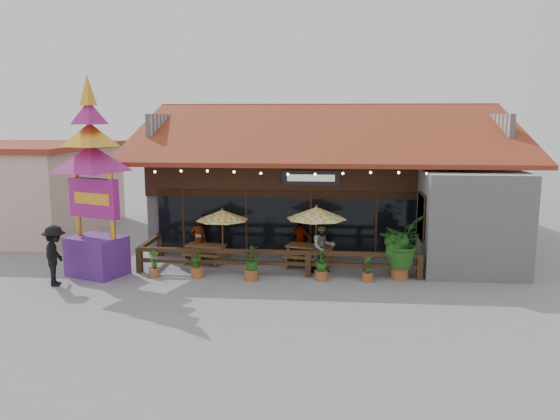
# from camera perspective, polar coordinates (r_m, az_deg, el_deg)

# --- Properties ---
(ground) EXTENTS (100.00, 100.00, 0.00)m
(ground) POSITION_cam_1_polar(r_m,az_deg,el_deg) (19.58, 4.46, -6.57)
(ground) COLOR gray
(ground) RESTS_ON ground
(restaurant_building) EXTENTS (15.50, 14.73, 6.09)m
(restaurant_building) POSITION_cam_1_polar(r_m,az_deg,el_deg) (25.62, 5.28, 2.32)
(restaurant_building) COLOR #BAB9BF
(restaurant_building) RESTS_ON ground
(patio_railing) EXTENTS (10.00, 2.60, 0.92)m
(patio_railing) POSITION_cam_1_polar(r_m,az_deg,el_deg) (19.31, -2.25, -4.89)
(patio_railing) COLOR #412C17
(patio_railing) RESTS_ON ground
(neighbor_building) EXTENTS (8.40, 8.40, 4.22)m
(neighbor_building) POSITION_cam_1_polar(r_m,az_deg,el_deg) (29.25, -26.18, 2.14)
(neighbor_building) COLOR beige
(neighbor_building) RESTS_ON ground
(umbrella_left) EXTENTS (2.63, 2.63, 2.12)m
(umbrella_left) POSITION_cam_1_polar(r_m,az_deg,el_deg) (20.47, -6.06, -0.55)
(umbrella_left) COLOR brown
(umbrella_left) RESTS_ON ground
(umbrella_right) EXTENTS (2.44, 2.44, 2.35)m
(umbrella_right) POSITION_cam_1_polar(r_m,az_deg,el_deg) (19.71, 3.83, -0.33)
(umbrella_right) COLOR brown
(umbrella_right) RESTS_ON ground
(picnic_table_left) EXTENTS (1.70, 1.54, 0.71)m
(picnic_table_left) POSITION_cam_1_polar(r_m,az_deg,el_deg) (20.92, -7.74, -4.22)
(picnic_table_left) COLOR brown
(picnic_table_left) RESTS_ON ground
(picnic_table_right) EXTENTS (1.98, 1.82, 0.80)m
(picnic_table_right) POSITION_cam_1_polar(r_m,az_deg,el_deg) (20.23, 3.13, -4.43)
(picnic_table_right) COLOR brown
(picnic_table_right) RESTS_ON ground
(thai_sign_tower) EXTENTS (3.55, 3.55, 7.39)m
(thai_sign_tower) POSITION_cam_1_polar(r_m,az_deg,el_deg) (19.64, -19.06, 4.58)
(thai_sign_tower) COLOR #582486
(thai_sign_tower) RESTS_ON ground
(tropical_plant) EXTENTS (1.85, 1.96, 2.16)m
(tropical_plant) POSITION_cam_1_polar(r_m,az_deg,el_deg) (18.98, 12.52, -3.44)
(tropical_plant) COLOR #935528
(tropical_plant) RESTS_ON ground
(diner_a) EXTENTS (0.62, 0.41, 1.67)m
(diner_a) POSITION_cam_1_polar(r_m,az_deg,el_deg) (21.22, -8.51, -3.04)
(diner_a) COLOR #391D12
(diner_a) RESTS_ON ground
(diner_b) EXTENTS (1.11, 1.00, 1.87)m
(diner_b) POSITION_cam_1_polar(r_m,az_deg,el_deg) (19.39, 4.50, -3.88)
(diner_b) COLOR #391D12
(diner_b) RESTS_ON ground
(diner_c) EXTENTS (1.01, 0.77, 1.60)m
(diner_c) POSITION_cam_1_polar(r_m,az_deg,el_deg) (20.96, 2.20, -3.19)
(diner_c) COLOR #391D12
(diner_c) RESTS_ON ground
(pedestrian) EXTENTS (1.06, 1.45, 2.00)m
(pedestrian) POSITION_cam_1_polar(r_m,az_deg,el_deg) (19.34, -22.46, -4.42)
(pedestrian) COLOR black
(pedestrian) RESTS_ON ground
(planter_a) EXTENTS (0.39, 0.38, 0.94)m
(planter_a) POSITION_cam_1_polar(r_m,az_deg,el_deg) (19.43, -13.01, -5.72)
(planter_a) COLOR #935528
(planter_a) RESTS_ON ground
(planter_b) EXTENTS (0.48, 0.51, 1.09)m
(planter_b) POSITION_cam_1_polar(r_m,az_deg,el_deg) (19.10, -8.63, -5.53)
(planter_b) COLOR #935528
(planter_b) RESTS_ON ground
(planter_c) EXTENTS (0.90, 0.89, 1.12)m
(planter_c) POSITION_cam_1_polar(r_m,az_deg,el_deg) (18.55, -3.05, -5.45)
(planter_c) COLOR #935528
(planter_c) RESTS_ON ground
(planter_d) EXTENTS (0.48, 0.48, 1.02)m
(planter_d) POSITION_cam_1_polar(r_m,az_deg,el_deg) (18.57, 4.34, -5.89)
(planter_d) COLOR #935528
(planter_d) RESTS_ON ground
(planter_e) EXTENTS (0.36, 0.37, 0.89)m
(planter_e) POSITION_cam_1_polar(r_m,az_deg,el_deg) (18.66, 9.14, -6.30)
(planter_e) COLOR #935528
(planter_e) RESTS_ON ground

